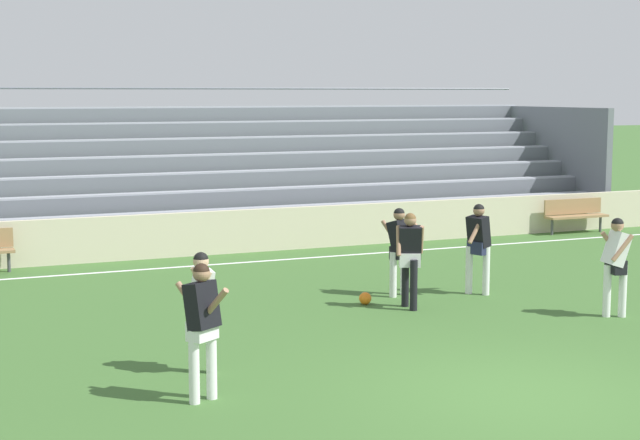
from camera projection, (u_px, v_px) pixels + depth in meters
ground_plane at (522, 395)px, 12.04m from camera, size 160.00×160.00×0.00m
field_line_sideline at (250, 262)px, 21.49m from camera, size 44.00×0.12×0.01m
sideline_wall at (231, 232)px, 22.63m from camera, size 48.00×0.16×1.00m
bleacher_stand at (156, 170)px, 25.03m from camera, size 24.79×5.31×3.85m
bench_centre_sideline at (575, 213)px, 25.88m from camera, size 1.80×0.40×0.90m
player_dark_dropping_back at (399, 244)px, 17.80m from camera, size 0.51×0.71×1.62m
player_dark_on_ball at (410, 252)px, 16.75m from camera, size 0.59×0.47×1.66m
player_dark_trailing_run at (202, 319)px, 11.68m from camera, size 0.51×0.71×1.69m
player_white_wide_left at (202, 302)px, 12.90m from camera, size 0.40×0.47×1.62m
player_white_deep_cover at (616, 258)px, 16.12m from camera, size 0.47×0.52×1.66m
player_dark_wide_right at (478, 241)px, 17.94m from camera, size 0.68×0.47×1.68m
soccer_ball at (365, 298)px, 17.17m from camera, size 0.22×0.22×0.22m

